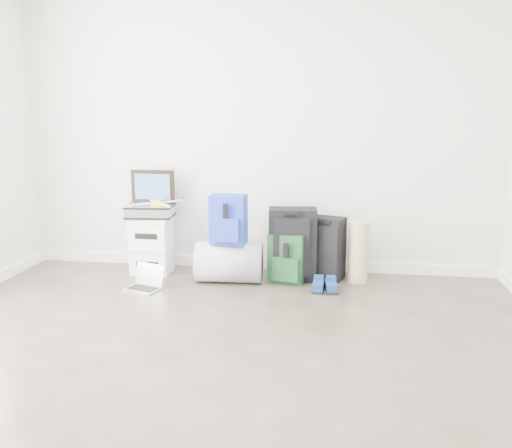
% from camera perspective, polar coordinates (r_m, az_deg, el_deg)
% --- Properties ---
extents(ground, '(5.00, 5.00, 0.00)m').
position_cam_1_polar(ground, '(3.06, -6.52, -17.68)').
color(ground, '#332E25').
rests_on(ground, ground).
extents(room_envelope, '(4.52, 5.02, 2.71)m').
position_cam_1_polar(room_envelope, '(2.70, -7.30, 16.36)').
color(room_envelope, silver).
rests_on(room_envelope, ground).
extents(boxes_stack, '(0.38, 0.31, 0.53)m').
position_cam_1_polar(boxes_stack, '(5.22, -10.93, -2.16)').
color(boxes_stack, white).
rests_on(boxes_stack, ground).
extents(briefcase, '(0.44, 0.34, 0.12)m').
position_cam_1_polar(briefcase, '(5.16, -11.07, 1.36)').
color(briefcase, '#B2B2B7').
rests_on(briefcase, boxes_stack).
extents(painting, '(0.42, 0.04, 0.31)m').
position_cam_1_polar(painting, '(5.22, -10.81, 3.90)').
color(painting, black).
rests_on(painting, briefcase).
extents(drone, '(0.41, 0.41, 0.05)m').
position_cam_1_polar(drone, '(5.10, -10.33, 2.23)').
color(drone, gold).
rests_on(drone, briefcase).
extents(duffel_bag, '(0.60, 0.38, 0.36)m').
position_cam_1_polar(duffel_bag, '(4.87, -2.84, -4.04)').
color(duffel_bag, '#95979D').
rests_on(duffel_bag, ground).
extents(blue_backpack, '(0.32, 0.24, 0.43)m').
position_cam_1_polar(blue_backpack, '(4.75, -2.96, 0.39)').
color(blue_backpack, navy).
rests_on(blue_backpack, duffel_bag).
extents(large_suitcase, '(0.45, 0.31, 0.66)m').
position_cam_1_polar(large_suitcase, '(4.89, 3.84, -2.18)').
color(large_suitcase, black).
rests_on(large_suitcase, ground).
extents(green_backpack, '(0.35, 0.28, 0.45)m').
position_cam_1_polar(green_backpack, '(4.85, 3.26, -3.70)').
color(green_backpack, '#133619').
rests_on(green_backpack, ground).
extents(carry_on, '(0.42, 0.35, 0.57)m').
position_cam_1_polar(carry_on, '(4.97, 7.10, -2.53)').
color(carry_on, black).
rests_on(carry_on, ground).
extents(shoes, '(0.22, 0.25, 0.08)m').
position_cam_1_polar(shoes, '(4.70, 7.23, -6.51)').
color(shoes, black).
rests_on(shoes, ground).
extents(rolled_rug, '(0.18, 0.18, 0.55)m').
position_cam_1_polar(rolled_rug, '(4.94, 10.72, -2.89)').
color(rolled_rug, tan).
rests_on(rolled_rug, ground).
extents(laptop, '(0.34, 0.29, 0.21)m').
position_cam_1_polar(laptop, '(4.81, -11.52, -6.11)').
color(laptop, '#BBBCC0').
rests_on(laptop, ground).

